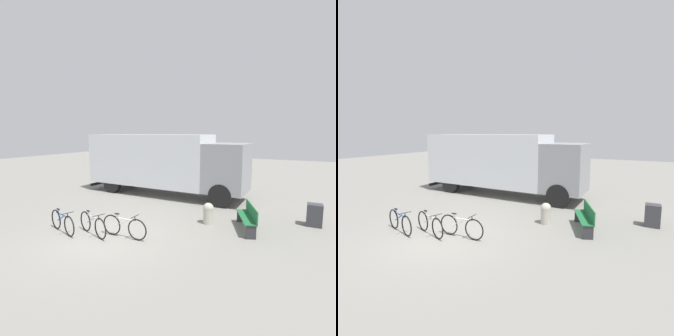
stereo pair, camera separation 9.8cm
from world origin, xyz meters
The scene contains 8 objects.
ground_plane centered at (0.00, 0.00, 0.00)m, with size 60.00×60.00×0.00m, color gray.
delivery_truck centered at (-1.24, 6.31, 1.87)m, with size 9.08×2.47×3.34m.
park_bench centered at (4.07, 2.91, 0.51)m, with size 1.03×1.82×0.91m.
bicycle_near centered at (-1.58, -0.30, 0.38)m, with size 1.66×0.60×0.80m.
bicycle_middle centered at (-0.49, 0.01, 0.38)m, with size 1.65×0.64×0.80m.
bicycle_far centered at (0.59, 0.32, 0.38)m, with size 1.72×0.44×0.80m.
bollard_near_bench centered at (2.60, 2.88, 0.43)m, with size 0.40×0.40×0.81m.
utility_box centered at (6.17, 4.45, 0.41)m, with size 0.52×0.46×0.83m.
Camera 1 is at (5.68, -6.34, 3.42)m, focal length 28.00 mm.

